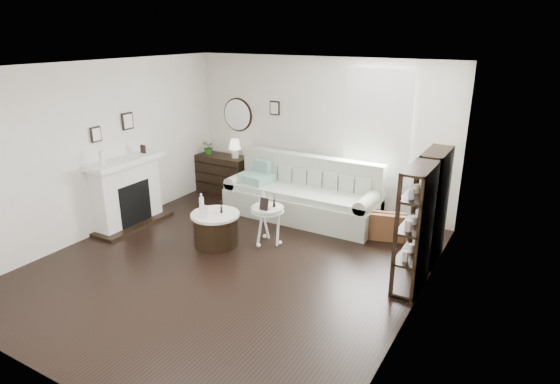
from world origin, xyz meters
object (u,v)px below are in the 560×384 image
Objects in this scene: dresser at (222,174)px; pedestal_table at (267,210)px; sofa at (303,198)px; drum_table at (216,229)px.

pedestal_table is (2.08, -1.65, 0.17)m from dresser.
drum_table is at bearing -110.16° from sofa.
pedestal_table is at bearing -87.98° from sofa.
pedestal_table is (0.04, -1.26, 0.21)m from sofa.
dresser is 1.87× the size of pedestal_table.
dresser is 2.52m from drum_table.
drum_table is at bearing -147.40° from pedestal_table.
pedestal_table is (0.67, 0.43, 0.29)m from drum_table.
drum_table is (-0.62, -1.69, -0.09)m from sofa.
dresser is (-2.03, 0.39, 0.03)m from sofa.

